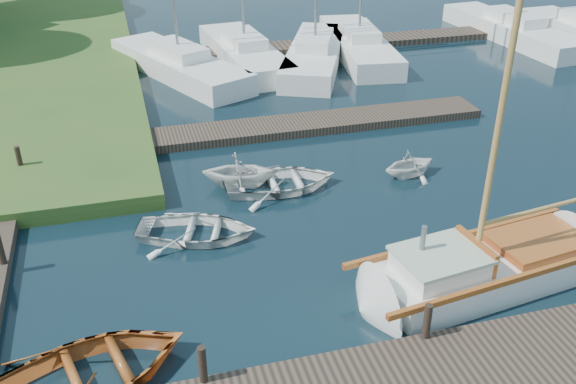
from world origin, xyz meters
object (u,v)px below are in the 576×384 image
object	(u,v)px
mooring_post_5	(19,159)
marina_boat_1	(244,51)
mooring_post_4	(0,249)
marina_boat_5	(512,29)
sailboat	(486,270)
tender_c	(280,179)
marina_boat_0	(179,63)
marina_boat_2	(315,53)
tender_d	(411,161)
mooring_post_2	(427,321)
tender_b	(240,168)
marina_boat_3	(359,43)
mooring_post_1	(202,364)
dinghy	(87,369)
tender_a	(196,227)

from	to	relation	value
mooring_post_5	marina_boat_1	xyz separation A→B (m)	(8.92, 9.54, -0.13)
mooring_post_4	marina_boat_5	size ratio (longest dim) A/B	0.07
sailboat	tender_c	distance (m)	6.65
marina_boat_0	sailboat	bearing A→B (deg)	172.08
marina_boat_0	marina_boat_2	distance (m)	6.15
tender_d	mooring_post_2	bearing A→B (deg)	146.22
tender_b	marina_boat_0	distance (m)	10.71
sailboat	marina_boat_5	distance (m)	21.90
mooring_post_5	marina_boat_3	distance (m)	17.25
mooring_post_4	tender_c	world-z (taller)	mooring_post_4
mooring_post_1	mooring_post_2	bearing A→B (deg)	0.00
mooring_post_5	dinghy	xyz separation A→B (m)	(1.92, -9.23, -0.29)
sailboat	marina_boat_3	size ratio (longest dim) A/B	0.77
tender_a	marina_boat_1	world-z (taller)	marina_boat_1
mooring_post_1	tender_a	bearing A→B (deg)	83.21
mooring_post_1	marina_boat_3	distance (m)	22.04
tender_b	marina_boat_1	size ratio (longest dim) A/B	0.20
tender_a	tender_c	distance (m)	3.41
dinghy	marina_boat_0	world-z (taller)	marina_boat_0
mooring_post_5	sailboat	world-z (taller)	sailboat
tender_b	marina_boat_0	bearing A→B (deg)	16.83
mooring_post_1	marina_boat_1	size ratio (longest dim) A/B	0.07
tender_a	marina_boat_1	distance (m)	14.81
tender_b	mooring_post_2	bearing A→B (deg)	-150.20
mooring_post_1	sailboat	world-z (taller)	sailboat
tender_c	marina_boat_5	xyz separation A→B (m)	(15.65, 12.50, 0.22)
mooring_post_1	marina_boat_1	distance (m)	20.15
mooring_post_2	marina_boat_3	xyz separation A→B (m)	(5.96, 19.40, -0.12)
tender_a	mooring_post_4	bearing A→B (deg)	112.52
tender_d	marina_boat_3	bearing A→B (deg)	-24.80
mooring_post_4	mooring_post_1	bearing A→B (deg)	-51.34
marina_boat_1	dinghy	bearing A→B (deg)	153.84
tender_c	sailboat	bearing A→B (deg)	-147.49
tender_a	marina_boat_2	xyz separation A→B (m)	(7.32, 13.04, 0.26)
tender_a	tender_c	size ratio (longest dim) A/B	0.93
sailboat	marina_boat_0	xyz separation A→B (m)	(-5.04, 16.92, 0.23)
sailboat	marina_boat_1	size ratio (longest dim) A/B	0.88
mooring_post_2	mooring_post_5	size ratio (longest dim) A/B	1.00
mooring_post_2	marina_boat_1	size ratio (longest dim) A/B	0.07
tender_b	marina_boat_3	bearing A→B (deg)	-21.08
mooring_post_5	marina_boat_1	distance (m)	13.06
tender_a	mooring_post_5	bearing A→B (deg)	63.06
marina_boat_1	marina_boat_2	size ratio (longest dim) A/B	0.91
tender_d	marina_boat_0	xyz separation A→B (m)	(-5.67, 11.43, 0.10)
marina_boat_1	marina_boat_3	world-z (taller)	marina_boat_3
mooring_post_1	marina_boat_5	bearing A→B (deg)	46.16
dinghy	tender_d	world-z (taller)	tender_d
mooring_post_1	marina_boat_1	xyz separation A→B (m)	(4.92, 19.54, -0.13)
mooring_post_4	dinghy	distance (m)	4.65
dinghy	tender_c	size ratio (longest dim) A/B	1.17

